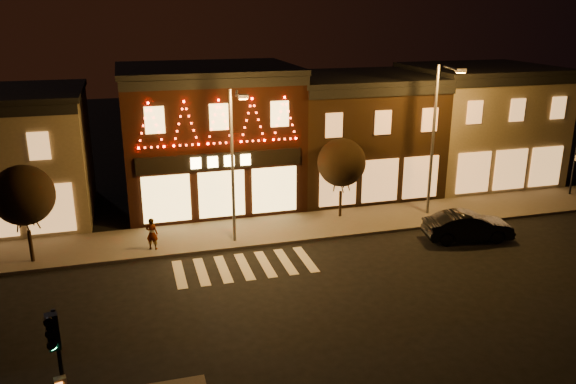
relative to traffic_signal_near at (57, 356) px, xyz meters
name	(u,v)px	position (x,y,z in m)	size (l,w,h in m)	color
ground	(265,307)	(6.93, 6.45, -3.13)	(120.00, 120.00, 0.00)	black
sidewalk_far	(266,230)	(8.93, 14.45, -3.06)	(44.00, 4.00, 0.15)	#47423D
building_pulp	(209,135)	(6.93, 20.42, 1.03)	(10.20, 8.34, 8.30)	black
building_right_a	(355,133)	(16.43, 20.44, 0.63)	(9.20, 8.28, 7.50)	#342112
building_right_b	(477,123)	(25.43, 20.44, 0.78)	(9.20, 8.28, 7.80)	#6C624C
traffic_signal_near	(57,356)	(0.00, 0.00, 0.00)	(0.35, 0.45, 4.23)	black
streetlamp_mid	(234,156)	(7.08, 13.13, 1.54)	(0.66, 1.77, 7.70)	#59595E
streetlamp_right	(437,129)	(18.63, 14.15, 1.98)	(0.70, 1.94, 8.46)	#59595E
tree_left	(23,195)	(-2.59, 13.49, 0.27)	(2.78, 2.78, 4.64)	black
tree_right	(342,162)	(13.51, 15.28, 0.18)	(2.70, 2.70, 4.51)	black
dark_sedan	(468,226)	(18.73, 10.50, -2.39)	(1.57, 4.51, 1.49)	black
pedestrian	(152,234)	(2.94, 13.37, -2.17)	(0.59, 0.39, 1.61)	gray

